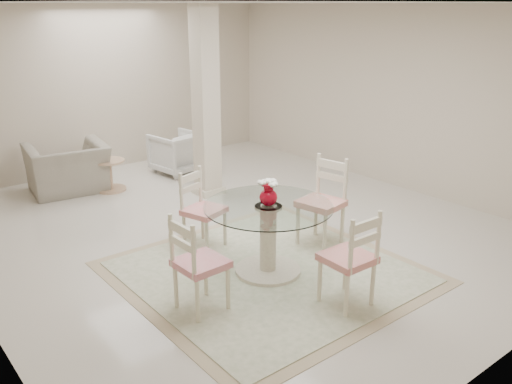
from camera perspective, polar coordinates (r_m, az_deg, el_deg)
ground at (r=6.89m, az=-2.43°, el=-3.77°), size 7.00×7.00×0.00m
room_shell at (r=6.40m, az=-2.66°, el=11.70°), size 6.02×7.02×2.71m
column at (r=7.82m, az=-5.31°, el=9.26°), size 0.30×0.30×2.70m
area_rug at (r=5.78m, az=1.25°, el=-8.42°), size 2.85×2.85×0.02m
dining_table at (r=5.62m, az=1.28°, el=-4.99°), size 1.32×1.32×0.76m
red_vase at (r=5.43m, az=1.33°, el=-0.07°), size 0.21×0.20×0.28m
dining_chair_east at (r=6.31m, az=7.25°, el=-0.30°), size 0.54×0.54×1.14m
dining_chair_north at (r=6.21m, az=-5.98°, el=-1.22°), size 0.51×0.51×1.01m
dining_chair_west at (r=4.89m, az=-6.50°, el=-6.87°), size 0.44×0.44×1.05m
dining_chair_south at (r=5.01m, az=10.22°, el=-6.31°), size 0.43×0.44×1.06m
recliner_taupe at (r=8.57m, az=-19.21°, el=2.37°), size 1.23×1.11×0.72m
armchair_white at (r=9.15m, az=-8.29°, el=4.14°), size 0.82×0.84×0.68m
side_table at (r=8.48m, az=-15.08°, el=1.60°), size 0.46×0.46×0.48m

